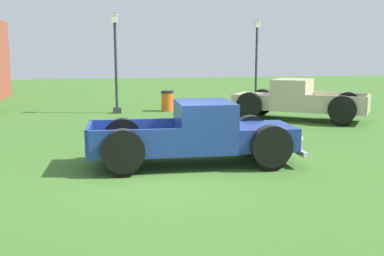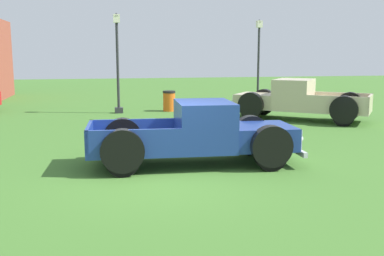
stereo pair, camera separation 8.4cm
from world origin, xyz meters
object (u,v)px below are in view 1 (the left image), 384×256
(pickup_truck_foreground, at_px, (207,135))
(lamp_post_near, at_px, (116,61))
(trash_can, at_px, (167,101))
(lamp_post_far, at_px, (256,60))
(pickup_truck_behind_left, at_px, (290,100))

(pickup_truck_foreground, distance_m, lamp_post_near, 10.35)
(pickup_truck_foreground, distance_m, trash_can, 10.33)
(lamp_post_far, xyz_separation_m, trash_can, (-5.28, -2.57, -1.85))
(pickup_truck_foreground, bearing_deg, pickup_truck_behind_left, 52.23)
(lamp_post_near, distance_m, lamp_post_far, 8.11)
(lamp_post_near, bearing_deg, pickup_truck_foreground, -80.58)
(lamp_post_far, bearing_deg, pickup_truck_foreground, -114.78)
(pickup_truck_foreground, bearing_deg, lamp_post_near, 99.42)
(pickup_truck_behind_left, xyz_separation_m, lamp_post_far, (0.80, 6.24, 1.55))
(trash_can, bearing_deg, lamp_post_near, -174.67)
(lamp_post_near, height_order, trash_can, lamp_post_near)
(trash_can, bearing_deg, lamp_post_far, 25.99)
(lamp_post_near, xyz_separation_m, lamp_post_far, (7.62, 2.79, 0.01))
(pickup_truck_foreground, relative_size, lamp_post_far, 1.15)
(pickup_truck_behind_left, bearing_deg, pickup_truck_foreground, -127.77)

